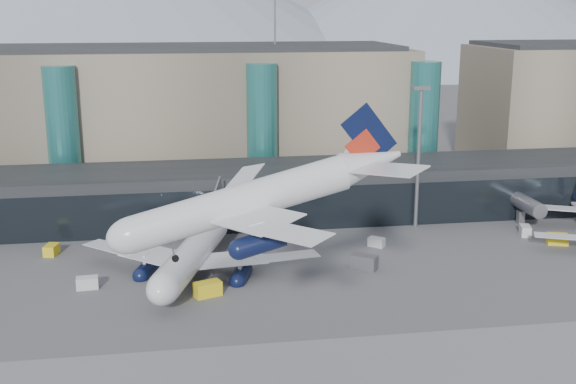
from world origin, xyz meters
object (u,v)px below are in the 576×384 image
at_px(veh_a, 87,283).
at_px(veh_d, 525,231).
at_px(hero_jet, 269,187).
at_px(jet_parked_mid, 199,238).
at_px(lightmast_mid, 419,149).
at_px(veh_h, 208,289).
at_px(veh_e, 558,239).
at_px(veh_c, 364,262).
at_px(veh_g, 377,242).
at_px(veh_b, 51,250).

xyz_separation_m(veh_a, veh_d, (73.46, 13.52, 0.03)).
bearing_deg(hero_jet, veh_d, 36.96).
relative_size(hero_jet, jet_parked_mid, 0.79).
relative_size(lightmast_mid, veh_h, 6.91).
bearing_deg(hero_jet, lightmast_mid, 53.03).
distance_m(jet_parked_mid, veh_e, 60.49).
bearing_deg(veh_e, jet_parked_mid, -160.60).
bearing_deg(veh_c, jet_parked_mid, -155.19).
relative_size(jet_parked_mid, veh_g, 14.85).
bearing_deg(veh_c, veh_h, -128.58).
bearing_deg(veh_e, veh_h, -149.66).
distance_m(lightmast_mid, veh_h, 49.52).
distance_m(hero_jet, veh_g, 54.22).
relative_size(veh_c, veh_e, 1.21).
bearing_deg(veh_h, veh_e, -8.30).
height_order(veh_b, veh_d, veh_d).
relative_size(veh_c, veh_d, 1.30).
bearing_deg(veh_a, lightmast_mid, 16.48).
bearing_deg(veh_g, hero_jet, -78.68).
bearing_deg(veh_d, veh_a, 116.69).
distance_m(veh_a, veh_b, 17.44).
xyz_separation_m(lightmast_mid, veh_e, (20.44, -13.64, -13.47)).
bearing_deg(lightmast_mid, jet_parked_mid, -158.79).
height_order(veh_c, veh_e, veh_c).
relative_size(jet_parked_mid, veh_b, 13.27).
relative_size(jet_parked_mid, veh_d, 12.71).
distance_m(lightmast_mid, veh_c, 28.39).
bearing_deg(veh_b, veh_g, -82.07).
height_order(veh_d, veh_g, veh_d).
bearing_deg(hero_jet, veh_h, 96.44).
bearing_deg(veh_d, veh_h, 124.76).
height_order(hero_jet, veh_e, hero_jet).
xyz_separation_m(veh_b, veh_g, (53.28, -4.10, -0.08)).
xyz_separation_m(hero_jet, veh_b, (-29.46, 47.97, -21.09)).
bearing_deg(veh_h, veh_d, -2.48).
distance_m(hero_jet, veh_h, 34.35).
xyz_separation_m(jet_parked_mid, veh_h, (0.66, -11.59, -3.75)).
bearing_deg(jet_parked_mid, veh_e, -70.85).
height_order(veh_a, veh_e, veh_e).
height_order(veh_a, veh_h, veh_h).
xyz_separation_m(veh_a, veh_g, (45.93, 11.71, -0.08)).
height_order(lightmast_mid, veh_h, lightmast_mid).
height_order(lightmast_mid, veh_g, lightmast_mid).
height_order(veh_g, veh_h, veh_h).
xyz_separation_m(veh_b, veh_c, (48.39, -14.22, 0.26)).
height_order(hero_jet, veh_c, hero_jet).
bearing_deg(veh_h, veh_b, 117.74).
relative_size(hero_jet, veh_g, 11.80).
distance_m(veh_c, veh_e, 36.06).
height_order(veh_a, veh_c, veh_c).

